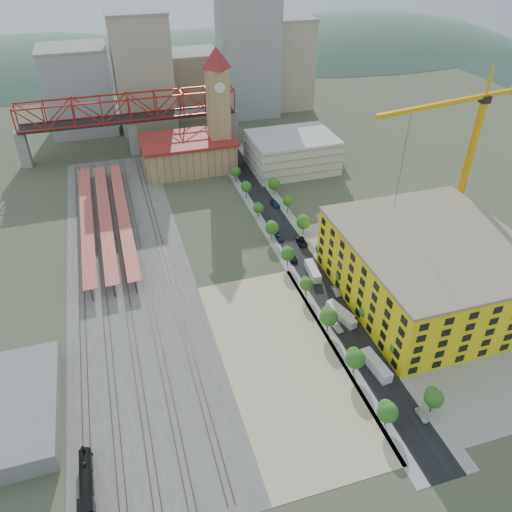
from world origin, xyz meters
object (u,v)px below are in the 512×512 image
object	(u,v)px
clock_tower	(218,99)
site_trailer_c	(340,312)
site_trailer_a	(376,365)
car_0	(356,358)
tower_crane	(465,143)
site_trailer_b	(343,317)
locomotive	(87,494)
site_trailer_d	(313,271)
construction_building	(429,269)

from	to	relation	value
clock_tower	site_trailer_c	world-z (taller)	clock_tower
site_trailer_a	site_trailer_c	xyz separation A→B (m)	(0.00, 19.96, -0.13)
site_trailer_a	car_0	xyz separation A→B (m)	(-3.00, 4.08, -0.63)
tower_crane	site_trailer_b	xyz separation A→B (m)	(-47.40, -25.73, -32.77)
locomotive	tower_crane	distance (m)	130.77
locomotive	site_trailer_c	world-z (taller)	locomotive
site_trailer_b	tower_crane	bearing A→B (deg)	12.28
site_trailer_c	site_trailer_d	bearing A→B (deg)	72.89
site_trailer_c	locomotive	bearing A→B (deg)	-170.59
car_0	clock_tower	bearing A→B (deg)	96.94
clock_tower	site_trailer_a	size ratio (longest dim) A/B	5.28
site_trailer_d	site_trailer_b	bearing A→B (deg)	-85.08
site_trailer_b	site_trailer_d	distance (m)	20.94
tower_crane	site_trailer_d	distance (m)	57.76
clock_tower	construction_building	world-z (taller)	clock_tower
construction_building	site_trailer_c	xyz separation A→B (m)	(-26.00, -0.70, -8.19)
site_trailer_a	car_0	size ratio (longest dim) A/B	2.35
site_trailer_b	site_trailer_c	bearing A→B (deg)	73.79
tower_crane	site_trailer_b	size ratio (longest dim) A/B	6.39
construction_building	site_trailer_d	bearing A→B (deg)	144.84
construction_building	site_trailer_c	world-z (taller)	construction_building
tower_crane	site_trailer_b	distance (m)	63.11
site_trailer_b	site_trailer_c	distance (m)	1.92
tower_crane	site_trailer_c	world-z (taller)	tower_crane
locomotive	tower_crane	bearing A→B (deg)	26.58
construction_building	site_trailer_b	distance (m)	27.40
construction_building	tower_crane	size ratio (longest dim) A/B	0.92
construction_building	site_trailer_a	distance (m)	34.17
car_0	locomotive	bearing A→B (deg)	-160.37
clock_tower	locomotive	size ratio (longest dim) A/B	2.46
tower_crane	site_trailer_a	size ratio (longest dim) A/B	5.59
clock_tower	site_trailer_b	bearing A→B (deg)	-85.54
car_0	site_trailer_d	bearing A→B (deg)	89.57
site_trailer_d	car_0	world-z (taller)	site_trailer_d
locomotive	site_trailer_d	world-z (taller)	locomotive
locomotive	site_trailer_d	distance (m)	83.99
site_trailer_a	construction_building	bearing A→B (deg)	32.74
site_trailer_a	site_trailer_d	world-z (taller)	site_trailer_a
tower_crane	clock_tower	bearing A→B (deg)	125.77
locomotive	site_trailer_a	world-z (taller)	locomotive
site_trailer_a	site_trailer_d	size ratio (longest dim) A/B	1.05
site_trailer_c	car_0	size ratio (longest dim) A/B	2.12
locomotive	site_trailer_c	distance (m)	73.76
tower_crane	car_0	bearing A→B (deg)	-141.78
clock_tower	tower_crane	size ratio (longest dim) A/B	0.95
site_trailer_c	tower_crane	bearing A→B (deg)	9.56
site_trailer_b	car_0	distance (m)	14.28
construction_building	locomotive	distance (m)	98.24
clock_tower	site_trailer_d	size ratio (longest dim) A/B	5.54
clock_tower	site_trailer_a	distance (m)	123.97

